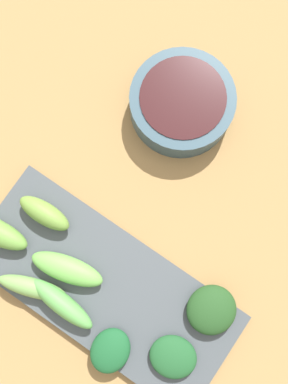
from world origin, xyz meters
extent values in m
cube|color=#A17B49|center=(0.00, 0.00, 0.01)|extent=(2.10, 2.10, 0.02)
cylinder|color=#314C5A|center=(-0.15, -0.03, 0.04)|extent=(0.13, 0.13, 0.04)
cylinder|color=black|center=(-0.15, -0.03, 0.05)|extent=(0.11, 0.11, 0.03)
cube|color=#444B50|center=(0.09, 0.02, 0.03)|extent=(0.14, 0.33, 0.01)
ellipsoid|color=#1A582D|center=(0.14, 0.06, 0.04)|extent=(0.06, 0.05, 0.02)
ellipsoid|color=#224A20|center=(0.04, 0.14, 0.04)|extent=(0.08, 0.07, 0.02)
ellipsoid|color=#73A040|center=(0.06, -0.09, 0.05)|extent=(0.03, 0.07, 0.03)
ellipsoid|color=#70BC51|center=(0.10, -0.03, 0.04)|extent=(0.05, 0.09, 0.03)
ellipsoid|color=#60AF53|center=(0.13, -0.01, 0.05)|extent=(0.03, 0.09, 0.03)
ellipsoid|color=#7AB059|center=(0.14, -0.05, 0.04)|extent=(0.05, 0.09, 0.02)
ellipsoid|color=#1F572B|center=(0.11, 0.13, 0.04)|extent=(0.06, 0.07, 0.02)
camera|label=1|loc=(0.04, 0.04, 0.63)|focal=45.89mm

